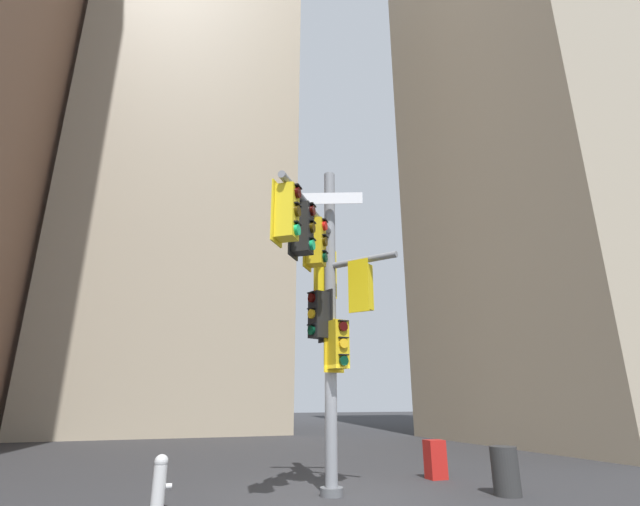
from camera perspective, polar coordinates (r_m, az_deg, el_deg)
ground at (r=10.11m, az=1.47°, el=-28.32°), size 120.00×120.00×0.00m
building_tower_right at (r=33.15m, az=25.30°, el=23.81°), size 12.48×12.48×46.05m
building_mid_block at (r=37.35m, az=-16.20°, el=14.18°), size 13.59×13.59×42.55m
signal_pole_assembly at (r=9.61m, az=0.67°, el=-4.54°), size 2.99×3.05×7.07m
fire_hydrant at (r=9.02m, az=-19.58°, el=-25.55°), size 0.33×0.23×0.92m
newspaper_box at (r=12.35m, az=14.33°, el=-23.88°), size 0.45×0.36×0.87m
trash_bin at (r=10.72m, az=22.32°, el=-24.05°), size 0.53×0.53×0.91m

